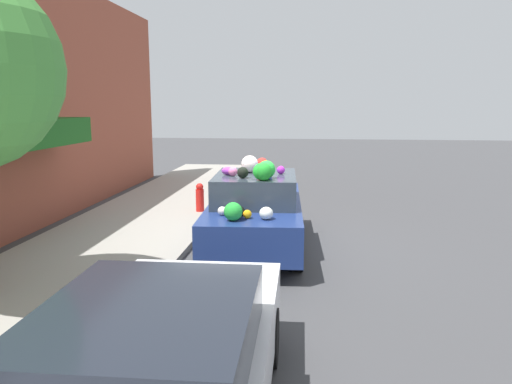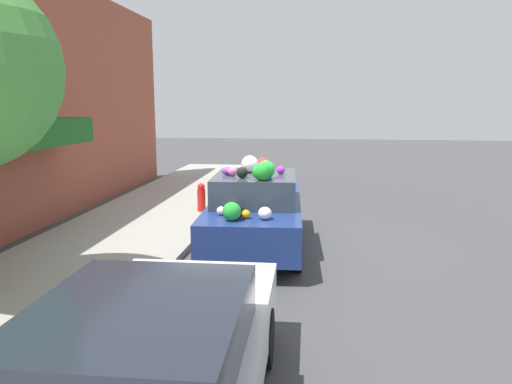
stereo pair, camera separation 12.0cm
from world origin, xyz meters
name	(u,v)px [view 1 (the left image)]	position (x,y,z in m)	size (l,w,h in m)	color
ground_plane	(249,248)	(0.00, 0.00, 0.00)	(60.00, 60.00, 0.00)	#424244
sidewalk_curb	(115,240)	(0.00, 2.70, 0.06)	(24.00, 3.20, 0.13)	#9E998E
fire_hydrant	(200,197)	(2.57, 1.55, 0.47)	(0.20, 0.20, 0.70)	red
art_car	(256,210)	(-0.04, -0.13, 0.77)	(4.31, 1.90, 1.79)	navy
parked_car_plain	(155,371)	(-5.76, 0.03, 0.69)	(4.42, 1.86, 1.30)	silver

